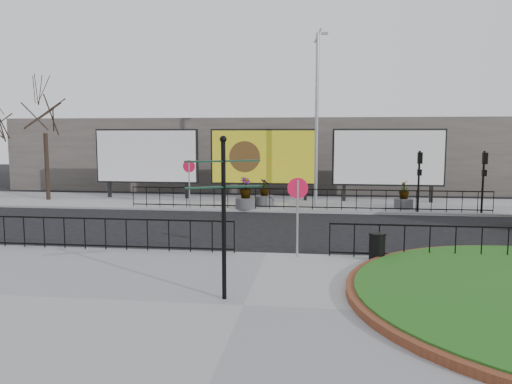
% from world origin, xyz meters
% --- Properties ---
extents(ground, '(90.00, 90.00, 0.00)m').
position_xyz_m(ground, '(0.00, 0.00, 0.00)').
color(ground, black).
rests_on(ground, ground).
extents(pavement_near, '(30.00, 10.00, 0.12)m').
position_xyz_m(pavement_near, '(0.00, -5.00, 0.06)').
color(pavement_near, gray).
rests_on(pavement_near, ground).
extents(pavement_far, '(44.00, 6.00, 0.12)m').
position_xyz_m(pavement_far, '(0.00, 12.00, 0.06)').
color(pavement_far, gray).
rests_on(pavement_far, ground).
extents(railing_near_left, '(10.00, 0.10, 1.10)m').
position_xyz_m(railing_near_left, '(-6.00, -0.30, 0.67)').
color(railing_near_left, black).
rests_on(railing_near_left, pavement_near).
extents(railing_near_right, '(9.00, 0.10, 1.10)m').
position_xyz_m(railing_near_right, '(6.50, -0.30, 0.67)').
color(railing_near_right, black).
rests_on(railing_near_right, pavement_near).
extents(railing_far, '(18.00, 0.10, 1.10)m').
position_xyz_m(railing_far, '(1.00, 9.30, 0.67)').
color(railing_far, black).
rests_on(railing_far, pavement_far).
extents(speed_sign_far, '(0.64, 0.07, 2.47)m').
position_xyz_m(speed_sign_far, '(-5.00, 9.40, 1.92)').
color(speed_sign_far, gray).
rests_on(speed_sign_far, pavement_far).
extents(speed_sign_near, '(0.64, 0.07, 2.47)m').
position_xyz_m(speed_sign_near, '(1.00, -0.40, 1.92)').
color(speed_sign_near, gray).
rests_on(speed_sign_near, pavement_near).
extents(billboard_left, '(6.20, 0.31, 4.10)m').
position_xyz_m(billboard_left, '(-8.50, 12.97, 2.60)').
color(billboard_left, black).
rests_on(billboard_left, pavement_far).
extents(billboard_mid, '(6.20, 0.31, 4.10)m').
position_xyz_m(billboard_mid, '(-1.50, 12.97, 2.60)').
color(billboard_mid, black).
rests_on(billboard_mid, pavement_far).
extents(billboard_right, '(6.20, 0.31, 4.10)m').
position_xyz_m(billboard_right, '(5.50, 12.97, 2.60)').
color(billboard_right, black).
rests_on(billboard_right, pavement_far).
extents(lamp_post, '(0.74, 0.18, 9.23)m').
position_xyz_m(lamp_post, '(1.51, 11.00, 4.83)').
color(lamp_post, gray).
rests_on(lamp_post, pavement_far).
extents(signal_pole_a, '(0.22, 0.26, 3.00)m').
position_xyz_m(signal_pole_a, '(6.50, 9.34, 2.10)').
color(signal_pole_a, black).
rests_on(signal_pole_a, pavement_far).
extents(signal_pole_b, '(0.22, 0.26, 3.00)m').
position_xyz_m(signal_pole_b, '(9.50, 9.34, 2.10)').
color(signal_pole_b, black).
rests_on(signal_pole_b, pavement_far).
extents(tree_left, '(2.00, 2.00, 7.00)m').
position_xyz_m(tree_left, '(-14.00, 11.50, 3.62)').
color(tree_left, '#2D2119').
rests_on(tree_left, pavement_far).
extents(building_backdrop, '(40.00, 10.00, 5.00)m').
position_xyz_m(building_backdrop, '(0.00, 22.00, 2.50)').
color(building_backdrop, '#5E5752').
rests_on(building_backdrop, ground).
extents(fingerpost_sign, '(1.69, 0.98, 3.76)m').
position_xyz_m(fingerpost_sign, '(-0.51, -4.61, 2.39)').
color(fingerpost_sign, black).
rests_on(fingerpost_sign, pavement_near).
extents(litter_bin, '(0.51, 0.51, 0.85)m').
position_xyz_m(litter_bin, '(3.41, -0.60, 0.55)').
color(litter_bin, black).
rests_on(litter_bin, pavement_near).
extents(planter_a, '(1.04, 1.04, 1.61)m').
position_xyz_m(planter_a, '(-2.05, 9.40, 0.71)').
color(planter_a, '#4C4C4F').
rests_on(planter_a, pavement_far).
extents(planter_b, '(1.05, 1.05, 1.45)m').
position_xyz_m(planter_b, '(-1.20, 10.47, 0.59)').
color(planter_b, '#4C4C4F').
rests_on(planter_b, pavement_far).
extents(planter_c, '(0.96, 0.96, 1.42)m').
position_xyz_m(planter_c, '(6.00, 10.46, 0.62)').
color(planter_c, '#4C4C4F').
rests_on(planter_c, pavement_far).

